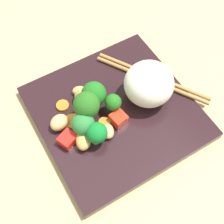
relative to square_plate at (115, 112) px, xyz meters
The scene contains 19 objects.
ground_plane 1.92cm from the square_plate, ahead, with size 110.00×110.00×2.00cm, color tan.
square_plate is the anchor object (origin of this frame).
rice_mound 8.43cm from the square_plate, behind, with size 9.14×9.21×8.03cm, color white.
broccoli_floret_0 7.69cm from the square_plate, ahead, with size 4.73×4.73×7.18cm.
broccoli_floret_1 3.86cm from the square_plate, 35.14° to the right, with size 3.05×3.05×4.62cm.
broccoli_floret_2 8.22cm from the square_plate, 11.84° to the left, with size 4.11×4.11×5.14cm.
broccoli_floret_3 6.02cm from the square_plate, 44.49° to the right, with size 4.59×4.59×5.88cm.
broccoli_floret_4 8.03cm from the square_plate, 35.29° to the left, with size 3.73×3.73×4.92cm.
carrot_slice_0 10.10cm from the square_plate, 31.81° to the right, with size 2.41×2.41×0.51cm, color orange.
carrot_slice_1 3.80cm from the square_plate, 28.05° to the left, with size 2.21×2.21×0.65cm, color orange.
carrot_slice_2 8.37cm from the square_plate, ahead, with size 3.03×3.03×0.43cm, color orange.
pepper_chunk_0 10.82cm from the square_plate, 10.72° to the left, with size 2.90×2.60×1.90cm, color red.
pepper_chunk_1 3.24cm from the square_plate, 74.34° to the left, with size 2.58×2.66×2.15cm, color red.
chicken_piece_0 6.81cm from the square_plate, 41.69° to the right, with size 3.81×2.72×2.95cm, color tan.
chicken_piece_1 8.08cm from the square_plate, 55.88° to the right, with size 2.73×2.03×1.56cm, color tan.
chicken_piece_2 9.11cm from the square_plate, 23.23° to the left, with size 3.88×2.72×2.52cm, color tan.
chicken_piece_3 10.91cm from the square_plate, ahead, with size 3.46×2.85×2.70cm, color tan.
chicken_piece_4 5.42cm from the square_plate, 46.66° to the left, with size 3.04×2.21×1.77cm, color tan.
chopstick_pair 10.30cm from the square_plate, 163.08° to the right, with size 15.40×20.70×0.79cm.
Camera 1 is at (13.88, 25.49, 51.09)cm, focal length 48.72 mm.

